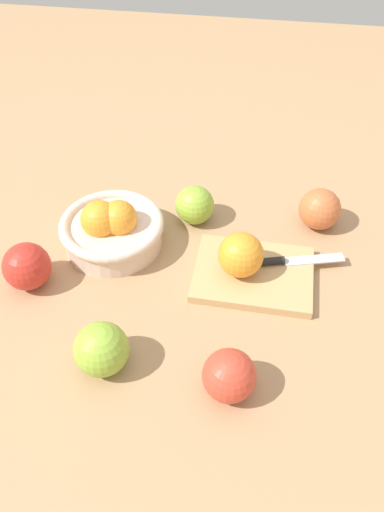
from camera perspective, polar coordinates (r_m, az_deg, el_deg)
The scene contains 10 objects.
ground_plane at distance 0.93m, azimuth -1.22°, elevation -2.70°, with size 2.40×2.40×0.00m, color tan.
bowl at distance 0.98m, azimuth -8.73°, elevation 2.98°, with size 0.19×0.19×0.10m.
cutting_board at distance 0.93m, azimuth 6.67°, elevation -1.98°, with size 0.21×0.16×0.02m, color tan.
orange_on_board at distance 0.90m, azimuth 5.33°, elevation 0.13°, with size 0.08×0.08×0.08m, color orange.
knife at distance 0.95m, azimuth 10.60°, elevation -0.48°, with size 0.15×0.06×0.01m.
apple_back_center at distance 1.02m, azimuth 0.11°, elevation 5.58°, with size 0.08×0.08×0.08m, color #8EB738.
apple_front_left at distance 0.80m, azimuth -9.82°, elevation -9.94°, with size 0.08×0.08×0.08m, color #8EB738.
apple_back_right at distance 1.04m, azimuth 13.71°, elevation 4.98°, with size 0.08×0.08×0.08m, color #CC6638.
apple_front_left_2 at distance 0.94m, azimuth -17.51°, elevation -1.08°, with size 0.08×0.08×0.08m, color red.
apple_front_right at distance 0.77m, azimuth 4.06°, elevation -12.84°, with size 0.08×0.08×0.08m, color #D6422D.
Camera 1 is at (0.11, -0.61, 0.69)m, focal length 36.80 mm.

